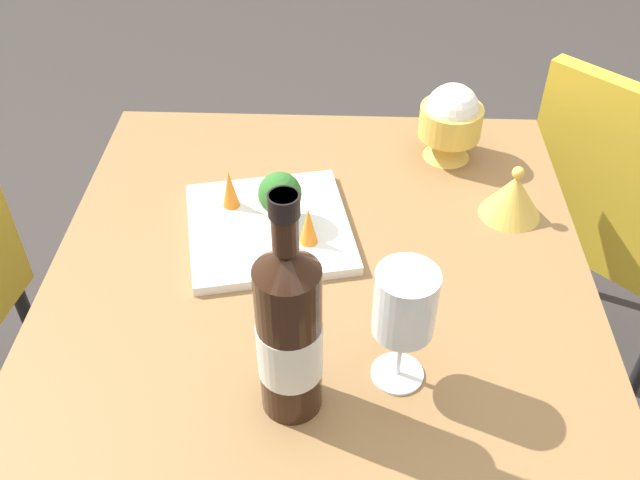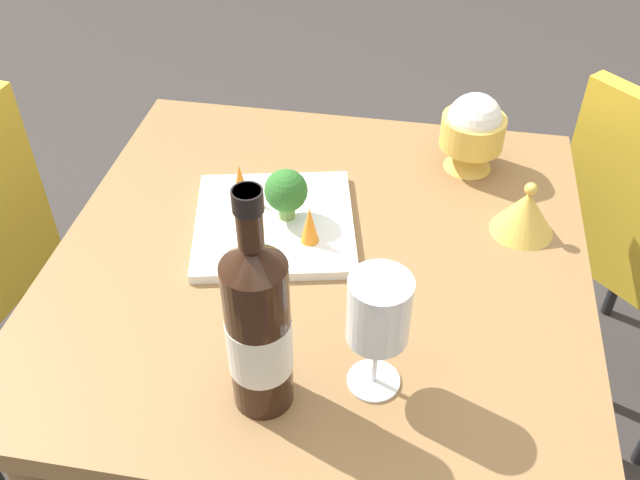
{
  "view_description": "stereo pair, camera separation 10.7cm",
  "coord_description": "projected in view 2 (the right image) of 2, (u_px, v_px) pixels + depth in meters",
  "views": [
    {
      "loc": [
        -0.03,
        0.8,
        1.49
      ],
      "look_at": [
        0.0,
        0.0,
        0.78
      ],
      "focal_mm": 39.87,
      "sensor_mm": 36.0,
      "label": 1
    },
    {
      "loc": [
        -0.14,
        0.79,
        1.49
      ],
      "look_at": [
        0.0,
        0.0,
        0.78
      ],
      "focal_mm": 39.87,
      "sensor_mm": 36.0,
      "label": 2
    }
  ],
  "objects": [
    {
      "name": "dining_table",
      "position": [
        320.0,
        300.0,
        1.15
      ],
      "size": [
        0.81,
        0.81,
        0.75
      ],
      "color": "olive",
      "rests_on": "ground_plane"
    },
    {
      "name": "carrot_garnish_left",
      "position": [
        310.0,
        224.0,
        1.07
      ],
      "size": [
        0.03,
        0.03,
        0.06
      ],
      "color": "orange",
      "rests_on": "serving_plate"
    },
    {
      "name": "wine_bottle",
      "position": [
        258.0,
        328.0,
        0.81
      ],
      "size": [
        0.08,
        0.08,
        0.32
      ],
      "color": "black",
      "rests_on": "dining_table"
    },
    {
      "name": "serving_plate",
      "position": [
        274.0,
        223.0,
        1.13
      ],
      "size": [
        0.3,
        0.3,
        0.02
      ],
      "rotation": [
        0.0,
        0.0,
        0.22
      ],
      "color": "white",
      "rests_on": "dining_table"
    },
    {
      "name": "broccoli_floret",
      "position": [
        286.0,
        192.0,
        1.1
      ],
      "size": [
        0.07,
        0.07,
        0.09
      ],
      "color": "#729E4C",
      "rests_on": "serving_plate"
    },
    {
      "name": "carrot_garnish_right",
      "position": [
        240.0,
        182.0,
        1.15
      ],
      "size": [
        0.03,
        0.03,
        0.07
      ],
      "color": "orange",
      "rests_on": "serving_plate"
    },
    {
      "name": "rice_bowl",
      "position": [
        473.0,
        131.0,
        1.22
      ],
      "size": [
        0.11,
        0.11,
        0.14
      ],
      "color": "gold",
      "rests_on": "dining_table"
    },
    {
      "name": "rice_bowl_lid",
      "position": [
        525.0,
        212.0,
        1.11
      ],
      "size": [
        0.1,
        0.1,
        0.09
      ],
      "color": "gold",
      "rests_on": "dining_table"
    },
    {
      "name": "wine_glass",
      "position": [
        379.0,
        313.0,
        0.82
      ],
      "size": [
        0.08,
        0.08,
        0.18
      ],
      "color": "white",
      "rests_on": "dining_table"
    }
  ]
}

